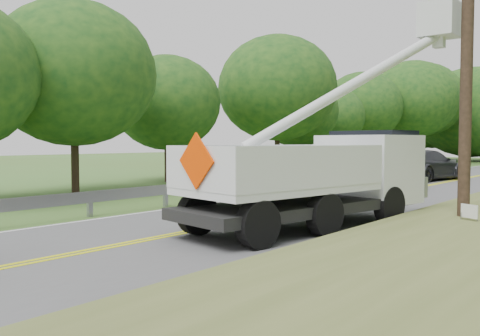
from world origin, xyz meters
The scene contains 9 objects.
ground centered at (0.00, 0.00, 0.00)m, with size 140.00×140.00×0.00m, color #4B6128.
road centered at (0.00, 14.00, 0.01)m, with size 7.20×96.00×0.03m.
guardrail centered at (-4.02, 14.91, 0.55)m, with size 0.18×48.00×0.77m.
treeline_left centered at (-10.71, 31.69, 5.54)m, with size 10.42×54.13×10.47m.
bucket_truck centered at (2.30, 7.45, 1.60)m, with size 4.59×7.54×7.03m.
suv_silver centered at (-1.44, 16.52, 0.87)m, with size 2.83×6.14×1.71m, color silver.
suv_darkgrey centered at (-1.40, 24.38, 0.89)m, with size 2.43×5.97×1.73m, color #33343B.
stop_sign_permanent centered at (-3.95, 19.46, 1.46)m, with size 0.40×0.30×2.24m.
yard_sign centered at (5.32, 8.34, 0.50)m, with size 0.45×0.23×0.69m.
Camera 1 is at (8.83, -4.79, 2.23)m, focal length 38.25 mm.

